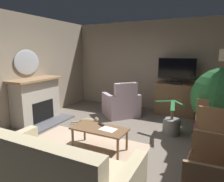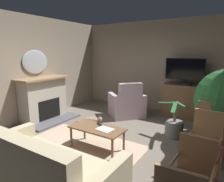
% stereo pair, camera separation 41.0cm
% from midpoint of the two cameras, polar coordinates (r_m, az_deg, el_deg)
% --- Properties ---
extents(ground_plane, '(5.63, 6.51, 0.04)m').
position_cam_midpoint_polar(ground_plane, '(4.18, 0.30, -15.21)').
color(ground_plane, '#665B51').
extents(wall_back, '(5.63, 0.10, 2.79)m').
position_cam_midpoint_polar(wall_back, '(6.51, 14.53, 6.93)').
color(wall_back, gray).
rests_on(wall_back, ground_plane).
extents(wall_left, '(0.10, 6.51, 2.79)m').
position_cam_midpoint_polar(wall_left, '(5.56, -22.87, 5.73)').
color(wall_left, gray).
rests_on(wall_left, ground_plane).
extents(rug_central, '(2.37, 1.78, 0.01)m').
position_cam_midpoint_polar(rug_central, '(3.96, -7.74, -16.52)').
color(rug_central, tan).
rests_on(rug_central, ground_plane).
extents(fireplace, '(0.95, 1.45, 1.17)m').
position_cam_midpoint_polar(fireplace, '(5.67, -17.04, -2.35)').
color(fireplace, '#4C4C51').
rests_on(fireplace, ground_plane).
extents(wall_mirror_oval, '(0.06, 0.79, 0.65)m').
position_cam_midpoint_polar(wall_mirror_oval, '(5.72, -19.27, 7.89)').
color(wall_mirror_oval, '#B2B7BF').
extents(tv_cabinet, '(1.12, 0.53, 0.93)m').
position_cam_midpoint_polar(tv_cabinet, '(6.09, 21.49, -2.83)').
color(tv_cabinet, '#4A3523').
rests_on(tv_cabinet, ground_plane).
extents(television, '(1.04, 0.20, 0.73)m').
position_cam_midpoint_polar(television, '(5.90, 22.01, 5.38)').
color(television, black).
rests_on(television, tv_cabinet).
extents(coffee_table, '(1.06, 0.51, 0.44)m').
position_cam_midpoint_polar(coffee_table, '(3.82, -1.29, -11.20)').
color(coffee_table, brown).
rests_on(coffee_table, ground_plane).
extents(tv_remote, '(0.17, 0.13, 0.02)m').
position_cam_midpoint_polar(tv_remote, '(3.94, -0.60, -9.54)').
color(tv_remote, black).
rests_on(tv_remote, coffee_table).
extents(folded_newspaper, '(0.32, 0.25, 0.01)m').
position_cam_midpoint_polar(folded_newspaper, '(3.72, 1.16, -10.94)').
color(folded_newspaper, silver).
rests_on(folded_newspaper, coffee_table).
extents(sofa_floral, '(1.99, 0.94, 0.93)m').
position_cam_midpoint_polar(sofa_floral, '(2.81, -14.85, -22.19)').
color(sofa_floral, tan).
rests_on(sofa_floral, ground_plane).
extents(armchair_in_far_corner, '(1.21, 1.22, 1.03)m').
position_cam_midpoint_polar(armchair_in_far_corner, '(5.74, 6.37, -4.05)').
color(armchair_in_far_corner, '#AD93A3').
rests_on(armchair_in_far_corner, ground_plane).
extents(side_chair_beside_plant, '(0.46, 0.48, 0.93)m').
position_cam_midpoint_polar(side_chair_beside_plant, '(2.55, 26.74, -21.64)').
color(side_chair_beside_plant, brown).
rests_on(side_chair_beside_plant, ground_plane).
extents(side_chair_far_end, '(0.47, 0.48, 1.03)m').
position_cam_midpoint_polar(side_chair_far_end, '(3.26, 28.34, -13.91)').
color(side_chair_far_end, brown).
rests_on(side_chair_far_end, ground_plane).
extents(side_chair_nearest_door, '(0.52, 0.52, 0.98)m').
position_cam_midpoint_polar(side_chair_nearest_door, '(3.95, 28.96, -9.80)').
color(side_chair_nearest_door, brown).
rests_on(side_chair_nearest_door, ground_plane).
extents(potted_plant_on_hearth_side, '(0.70, 0.89, 0.79)m').
position_cam_midpoint_polar(potted_plant_on_hearth_side, '(4.68, 19.84, -9.90)').
color(potted_plant_on_hearth_side, slate).
rests_on(potted_plant_on_hearth_side, ground_plane).
extents(cat, '(0.63, 0.41, 0.18)m').
position_cam_midpoint_polar(cat, '(5.25, -3.55, -8.35)').
color(cat, '#937A5B').
rests_on(cat, ground_plane).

